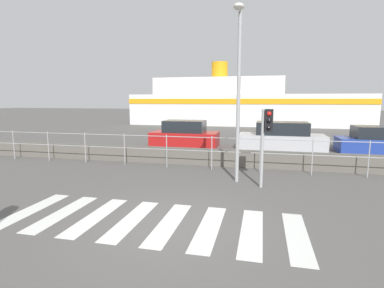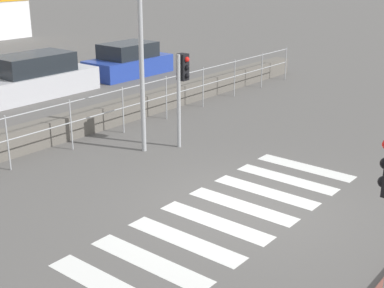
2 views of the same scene
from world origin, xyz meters
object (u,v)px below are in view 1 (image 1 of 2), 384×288
(streetlamp, at_px, (239,75))
(parked_car_silver, at_px, (282,138))
(ferry_boat, at_px, (240,105))
(parked_car_blue, at_px, (377,142))
(traffic_light_far, at_px, (267,131))
(parked_car_red, at_px, (185,135))

(streetlamp, xyz_separation_m, parked_car_silver, (1.84, 7.35, -2.84))
(ferry_boat, height_order, parked_car_blue, ferry_boat)
(parked_car_silver, xyz_separation_m, parked_car_blue, (4.75, 0.00, -0.06))
(streetlamp, relative_size, ferry_boat, 0.23)
(parked_car_silver, height_order, parked_car_blue, parked_car_silver)
(parked_car_blue, bearing_deg, streetlamp, -131.86)
(traffic_light_far, xyz_separation_m, ferry_boat, (-2.62, 24.88, 0.38))
(traffic_light_far, bearing_deg, parked_car_blue, 53.67)
(traffic_light_far, height_order, ferry_boat, ferry_boat)
(parked_car_silver, bearing_deg, parked_car_red, 180.00)
(parked_car_blue, bearing_deg, parked_car_red, 180.00)
(ferry_boat, distance_m, parked_car_silver, 17.59)
(traffic_light_far, distance_m, streetlamp, 1.95)
(parked_car_red, bearing_deg, parked_car_silver, -0.00)
(traffic_light_far, distance_m, ferry_boat, 25.02)
(streetlamp, relative_size, parked_car_silver, 1.22)
(traffic_light_far, height_order, parked_car_silver, traffic_light_far)
(traffic_light_far, bearing_deg, streetlamp, 158.23)
(traffic_light_far, height_order, parked_car_red, traffic_light_far)
(parked_car_red, distance_m, parked_car_silver, 5.52)
(parked_car_silver, bearing_deg, parked_car_blue, 0.00)
(traffic_light_far, height_order, parked_car_blue, traffic_light_far)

